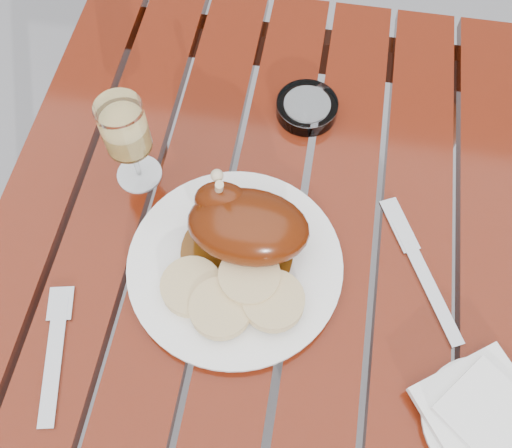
{
  "coord_description": "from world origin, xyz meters",
  "views": [
    {
      "loc": [
        0.06,
        -0.28,
        1.5
      ],
      "look_at": [
        -0.0,
        0.09,
        0.78
      ],
      "focal_mm": 40.0,
      "sensor_mm": 36.0,
      "label": 1
    }
  ],
  "objects_px": {
    "wine_glass": "(129,144)",
    "dinner_plate": "(235,265)",
    "table": "(250,360)",
    "side_plate": "(486,422)",
    "ashtray": "(307,108)"
  },
  "relations": [
    {
      "from": "table",
      "to": "side_plate",
      "type": "bearing_deg",
      "value": -20.63
    },
    {
      "from": "dinner_plate",
      "to": "side_plate",
      "type": "relative_size",
      "value": 1.86
    },
    {
      "from": "table",
      "to": "side_plate",
      "type": "distance_m",
      "value": 0.52
    },
    {
      "from": "dinner_plate",
      "to": "side_plate",
      "type": "distance_m",
      "value": 0.38
    },
    {
      "from": "table",
      "to": "wine_glass",
      "type": "relative_size",
      "value": 7.3
    },
    {
      "from": "dinner_plate",
      "to": "wine_glass",
      "type": "distance_m",
      "value": 0.23
    },
    {
      "from": "dinner_plate",
      "to": "ashtray",
      "type": "height_order",
      "value": "ashtray"
    },
    {
      "from": "dinner_plate",
      "to": "wine_glass",
      "type": "xyz_separation_m",
      "value": [
        -0.18,
        0.13,
        0.07
      ]
    },
    {
      "from": "table",
      "to": "wine_glass",
      "type": "height_order",
      "value": "wine_glass"
    },
    {
      "from": "side_plate",
      "to": "ashtray",
      "type": "bearing_deg",
      "value": 122.11
    },
    {
      "from": "wine_glass",
      "to": "dinner_plate",
      "type": "bearing_deg",
      "value": -36.55
    },
    {
      "from": "table",
      "to": "ashtray",
      "type": "height_order",
      "value": "ashtray"
    },
    {
      "from": "wine_glass",
      "to": "side_plate",
      "type": "bearing_deg",
      "value": -28.69
    },
    {
      "from": "dinner_plate",
      "to": "wine_glass",
      "type": "relative_size",
      "value": 1.85
    },
    {
      "from": "side_plate",
      "to": "wine_glass",
      "type": "bearing_deg",
      "value": 151.31
    }
  ]
}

